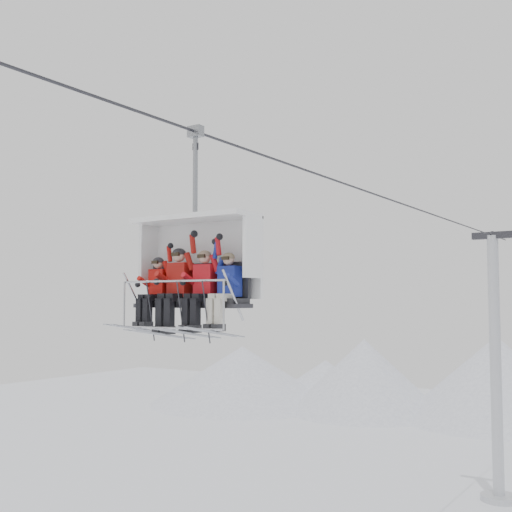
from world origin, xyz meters
The scene contains 7 objects.
lift_tower_right centered at (0.00, 22.00, 5.78)m, with size 2.00×1.80×13.48m.
haul_cable centered at (0.00, 0.00, 13.30)m, with size 0.06×0.06×50.00m, color #2E2E33.
chairlift_carrier centered at (0.00, -2.04, 10.73)m, with size 2.64×1.17×3.98m.
skier_far_left centered at (-0.86, -2.36, 10.18)m, with size 0.38×1.69×1.53m.
skier_center_left centered at (-0.31, -2.34, 10.25)m, with size 0.45×1.69×1.77m.
skier_center_right centered at (0.33, -2.35, 10.22)m, with size 0.42×1.69×1.66m.
skier_far_right centered at (0.89, -2.36, 10.19)m, with size 0.39×1.69×1.56m.
Camera 1 is at (7.87, -11.93, 9.96)m, focal length 45.00 mm.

